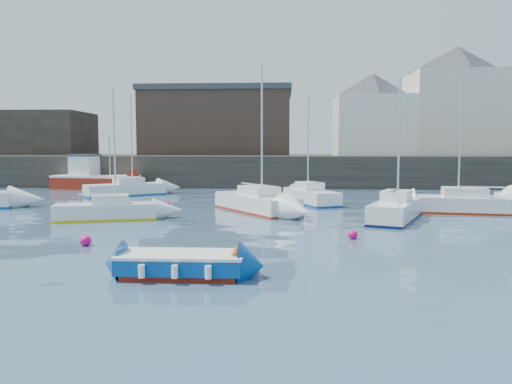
# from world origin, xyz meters

# --- Properties ---
(water) EXTENTS (220.00, 220.00, 0.00)m
(water) POSITION_xyz_m (0.00, 0.00, 0.00)
(water) COLOR #2D4760
(water) RESTS_ON ground
(quay_wall) EXTENTS (90.00, 5.00, 3.00)m
(quay_wall) POSITION_xyz_m (0.00, 35.00, 1.50)
(quay_wall) COLOR #28231E
(quay_wall) RESTS_ON ground
(land_strip) EXTENTS (90.00, 32.00, 2.80)m
(land_strip) POSITION_xyz_m (0.00, 53.00, 1.40)
(land_strip) COLOR #28231E
(land_strip) RESTS_ON ground
(bldg_east_a) EXTENTS (13.36, 13.36, 11.80)m
(bldg_east_a) POSITION_xyz_m (20.00, 42.00, 8.81)
(bldg_east_a) COLOR beige
(bldg_east_a) RESTS_ON land_strip
(bldg_east_d) EXTENTS (11.14, 11.14, 8.95)m
(bldg_east_d) POSITION_xyz_m (11.00, 41.50, 7.36)
(bldg_east_d) COLOR white
(bldg_east_d) RESTS_ON land_strip
(warehouse) EXTENTS (16.40, 10.40, 7.60)m
(warehouse) POSITION_xyz_m (-6.00, 43.00, 6.62)
(warehouse) COLOR #3D2D26
(warehouse) RESTS_ON land_strip
(bldg_west) EXTENTS (14.00, 8.00, 5.00)m
(bldg_west) POSITION_xyz_m (-28.00, 42.00, 5.30)
(bldg_west) COLOR #353028
(bldg_west) RESTS_ON land_strip
(blue_dinghy) EXTENTS (3.68, 1.93, 0.70)m
(blue_dinghy) POSITION_xyz_m (-1.56, 0.66, 0.39)
(blue_dinghy) COLOR maroon
(blue_dinghy) RESTS_ON ground
(fishing_boat) EXTENTS (8.12, 4.17, 5.13)m
(fishing_boat) POSITION_xyz_m (-16.16, 31.54, 0.99)
(fishing_boat) COLOR maroon
(fishing_boat) RESTS_ON ground
(sailboat_a) EXTENTS (5.47, 2.96, 6.78)m
(sailboat_a) POSITION_xyz_m (-7.89, 12.00, 0.48)
(sailboat_a) COLOR white
(sailboat_a) RESTS_ON ground
(sailboat_b) EXTENTS (5.53, 6.76, 8.63)m
(sailboat_b) POSITION_xyz_m (-0.19, 15.73, 0.56)
(sailboat_b) COLOR white
(sailboat_b) RESTS_ON ground
(sailboat_c) EXTENTS (3.86, 5.87, 7.39)m
(sailboat_c) POSITION_xyz_m (7.21, 12.45, 0.57)
(sailboat_c) COLOR white
(sailboat_c) RESTS_ON ground
(sailboat_d) EXTENTS (7.17, 3.33, 8.80)m
(sailboat_d) POSITION_xyz_m (12.21, 15.85, 0.53)
(sailboat_d) COLOR white
(sailboat_d) RESTS_ON ground
(sailboat_f) EXTENTS (3.79, 5.99, 7.43)m
(sailboat_f) POSITION_xyz_m (3.28, 20.33, 0.52)
(sailboat_f) COLOR white
(sailboat_f) RESTS_ON ground
(sailboat_h) EXTENTS (6.17, 5.32, 8.00)m
(sailboat_h) POSITION_xyz_m (-11.14, 25.29, 0.52)
(sailboat_h) COLOR white
(sailboat_h) RESTS_ON ground
(buoy_near) EXTENTS (0.43, 0.43, 0.43)m
(buoy_near) POSITION_xyz_m (-6.20, 5.03, 0.00)
(buoy_near) COLOR #E60574
(buoy_near) RESTS_ON ground
(buoy_mid) EXTENTS (0.40, 0.40, 0.40)m
(buoy_mid) POSITION_xyz_m (4.30, 7.09, 0.00)
(buoy_mid) COLOR #E60574
(buoy_mid) RESTS_ON ground
(buoy_far) EXTENTS (0.40, 0.40, 0.40)m
(buoy_far) POSITION_xyz_m (-5.98, 17.55, 0.00)
(buoy_far) COLOR #E60574
(buoy_far) RESTS_ON ground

